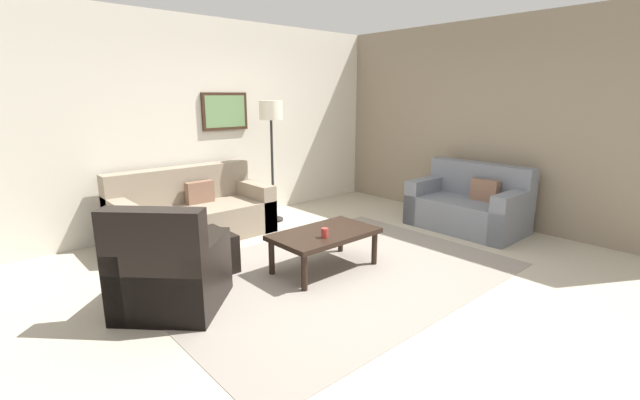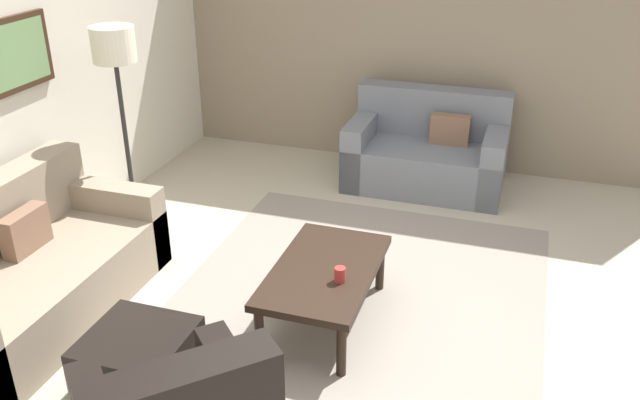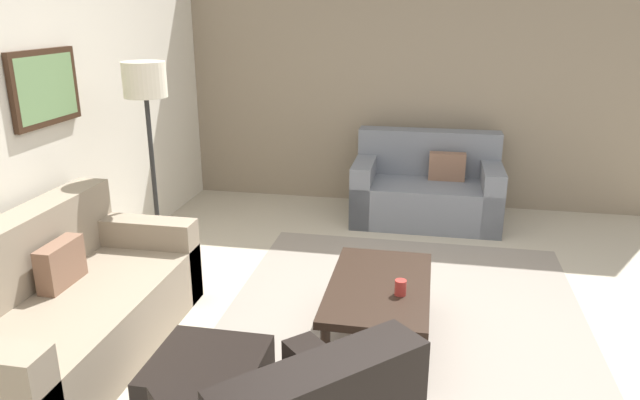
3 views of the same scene
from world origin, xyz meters
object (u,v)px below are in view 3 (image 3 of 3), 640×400
at_px(couch_main, 55,314).
at_px(framed_artwork, 45,88).
at_px(couch_loveseat, 426,190).
at_px(coffee_table, 379,291).
at_px(cup, 401,288).
at_px(lamp_standing, 147,103).
at_px(ottoman, 209,392).

height_order(couch_main, framed_artwork, framed_artwork).
distance_m(couch_loveseat, framed_artwork, 3.65).
distance_m(couch_main, couch_loveseat, 3.73).
xyz_separation_m(couch_loveseat, coffee_table, (-2.47, 0.25, 0.06)).
distance_m(couch_main, framed_artwork, 1.56).
relative_size(coffee_table, cup, 11.39).
bearing_deg(framed_artwork, lamp_standing, -52.27).
relative_size(couch_main, ottoman, 3.41).
bearing_deg(cup, couch_loveseat, -2.49).
bearing_deg(coffee_table, couch_main, 106.09).
distance_m(couch_main, ottoman, 1.24).
xyz_separation_m(coffee_table, cup, (-0.12, -0.14, 0.10)).
relative_size(coffee_table, lamp_standing, 0.64).
xyz_separation_m(couch_loveseat, cup, (-2.59, 0.11, 0.16)).
bearing_deg(couch_main, lamp_standing, -4.91).
height_order(coffee_table, lamp_standing, lamp_standing).
bearing_deg(couch_loveseat, coffee_table, 174.16).
bearing_deg(ottoman, coffee_table, -38.37).
xyz_separation_m(coffee_table, framed_artwork, (0.25, 2.36, 1.20)).
relative_size(couch_loveseat, ottoman, 2.59).
distance_m(coffee_table, lamp_standing, 2.21).
height_order(coffee_table, cup, cup).
bearing_deg(ottoman, framed_artwork, 51.98).
xyz_separation_m(coffee_table, lamp_standing, (0.66, 1.83, 1.05)).
height_order(couch_loveseat, coffee_table, couch_loveseat).
bearing_deg(couch_main, coffee_table, -73.91).
distance_m(lamp_standing, framed_artwork, 0.69).
height_order(couch_loveseat, cup, couch_loveseat).
height_order(couch_main, coffee_table, couch_main).
distance_m(couch_main, coffee_table, 2.02).
relative_size(couch_main, framed_artwork, 2.74).
xyz_separation_m(couch_main, coffee_table, (0.56, -1.94, 0.06)).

